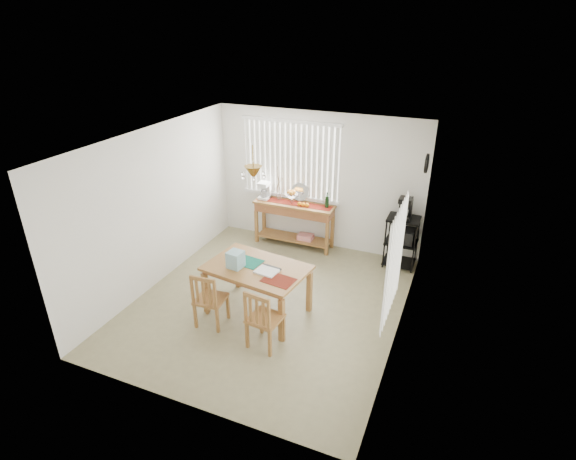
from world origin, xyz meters
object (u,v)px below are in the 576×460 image
at_px(wire_cart, 402,237).
at_px(chair_left, 209,300).
at_px(cart_items, 405,208).
at_px(sideboard, 295,214).
at_px(dining_table, 257,272).
at_px(chair_right, 263,319).

distance_m(wire_cart, chair_left, 3.60).
bearing_deg(cart_items, sideboard, 179.70).
bearing_deg(dining_table, chair_left, -130.87).
height_order(wire_cart, dining_table, wire_cart).
xyz_separation_m(wire_cart, dining_table, (-1.74, -2.26, 0.13)).
distance_m(wire_cart, cart_items, 0.55).
bearing_deg(wire_cart, chair_left, -128.33).
xyz_separation_m(sideboard, chair_left, (-0.17, -2.84, -0.22)).
bearing_deg(cart_items, chair_left, -128.23).
distance_m(sideboard, chair_right, 3.07).
relative_size(dining_table, chair_right, 1.73).
relative_size(sideboard, cart_items, 4.05).
distance_m(sideboard, wire_cart, 2.06).
bearing_deg(wire_cart, chair_right, -113.89).
bearing_deg(sideboard, wire_cart, -0.58).
height_order(wire_cart, chair_left, wire_cart).
distance_m(wire_cart, dining_table, 2.85).
xyz_separation_m(wire_cart, cart_items, (0.00, 0.01, 0.55)).
distance_m(wire_cart, chair_right, 3.23).
distance_m(cart_items, chair_left, 3.67).
bearing_deg(chair_left, cart_items, 51.77).
xyz_separation_m(wire_cart, chair_right, (-1.31, -2.95, -0.12)).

